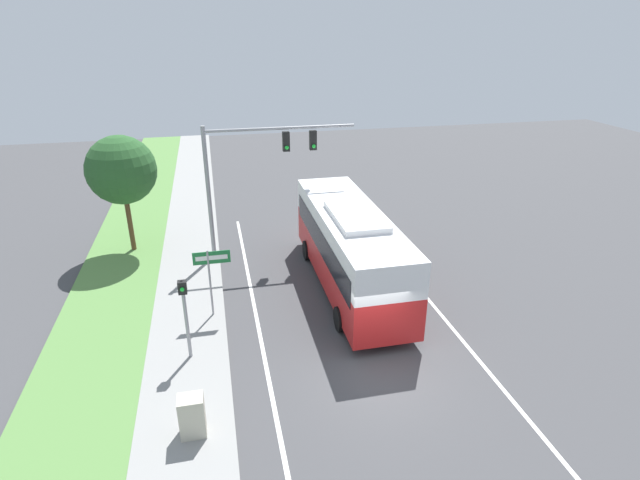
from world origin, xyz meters
TOP-DOWN VIEW (x-y plane):
  - ground_plane at (0.00, 0.00)m, footprint 80.00×80.00m
  - sidewalk at (-6.20, 0.00)m, footprint 2.80×80.00m
  - grass_verge at (-9.40, 0.00)m, footprint 3.60×80.00m
  - lane_divider_near at (-3.60, 0.00)m, footprint 0.14×30.00m
  - lane_divider_far at (3.60, 0.00)m, footprint 0.14×30.00m
  - bus at (0.64, 6.01)m, footprint 2.77×10.23m
  - signal_gantry at (-2.89, 10.23)m, footprint 7.07×0.41m
  - pedestrian_signal at (-6.08, 2.23)m, footprint 0.28×0.34m
  - street_sign at (-5.17, 4.81)m, footprint 1.40×0.08m
  - utility_cabinet at (-5.93, -1.43)m, footprint 0.70×0.57m
  - roadside_tree at (-9.02, 12.02)m, footprint 3.29×3.29m

SIDE VIEW (x-z plane):
  - ground_plane at x=0.00m, z-range 0.00..0.00m
  - lane_divider_near at x=-3.60m, z-range 0.00..0.01m
  - lane_divider_far at x=3.60m, z-range 0.00..0.01m
  - grass_verge at x=-9.40m, z-range 0.00..0.10m
  - sidewalk at x=-6.20m, z-range 0.00..0.12m
  - utility_cabinet at x=-5.93m, z-range 0.12..1.37m
  - bus at x=0.64m, z-range 0.18..3.90m
  - street_sign at x=-5.17m, z-range 0.63..3.51m
  - pedestrian_signal at x=-6.08m, z-range 0.55..3.59m
  - roadside_tree at x=-9.02m, z-range 1.34..7.13m
  - signal_gantry at x=-2.89m, z-range 1.44..7.93m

